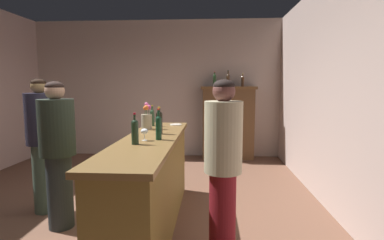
{
  "coord_description": "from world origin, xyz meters",
  "views": [
    {
      "loc": [
        1.23,
        -3.3,
        1.59
      ],
      "look_at": [
        1.01,
        0.11,
        1.18
      ],
      "focal_mm": 27.86,
      "sensor_mm": 36.0,
      "label": 1
    }
  ],
  "objects_px": {
    "wine_glass_front": "(159,120)",
    "display_bottle_midleft": "(228,79)",
    "bartender": "(223,164)",
    "display_bottle_left": "(215,80)",
    "patron_in_grey": "(58,149)",
    "patron_redhead": "(42,140)",
    "wine_glass_mid": "(144,132)",
    "wine_bottle_rose": "(135,131)",
    "cheese_plate": "(176,125)",
    "wine_bottle_syrah": "(152,117)",
    "flower_arrangement": "(147,119)",
    "wine_bottle_chardonnay": "(159,121)",
    "display_bottle_center": "(243,81)",
    "display_cabinet": "(228,121)",
    "wine_bottle_merlot": "(159,126)",
    "bar_counter": "(151,183)"
  },
  "relations": [
    {
      "from": "wine_bottle_merlot",
      "to": "wine_glass_mid",
      "type": "distance_m",
      "value": 0.15
    },
    {
      "from": "wine_bottle_syrah",
      "to": "flower_arrangement",
      "type": "relative_size",
      "value": 0.85
    },
    {
      "from": "display_bottle_midleft",
      "to": "bartender",
      "type": "height_order",
      "value": "display_bottle_midleft"
    },
    {
      "from": "wine_glass_front",
      "to": "patron_in_grey",
      "type": "distance_m",
      "value": 1.22
    },
    {
      "from": "wine_bottle_chardonnay",
      "to": "display_bottle_center",
      "type": "bearing_deg",
      "value": 67.44
    },
    {
      "from": "wine_glass_mid",
      "to": "cheese_plate",
      "type": "distance_m",
      "value": 1.22
    },
    {
      "from": "display_cabinet",
      "to": "wine_bottle_rose",
      "type": "relative_size",
      "value": 5.14
    },
    {
      "from": "bar_counter",
      "to": "patron_in_grey",
      "type": "bearing_deg",
      "value": -178.51
    },
    {
      "from": "wine_bottle_merlot",
      "to": "patron_in_grey",
      "type": "height_order",
      "value": "patron_in_grey"
    },
    {
      "from": "wine_glass_front",
      "to": "patron_redhead",
      "type": "relative_size",
      "value": 0.09
    },
    {
      "from": "display_bottle_center",
      "to": "bar_counter",
      "type": "bearing_deg",
      "value": -111.74
    },
    {
      "from": "wine_glass_front",
      "to": "display_bottle_midleft",
      "type": "relative_size",
      "value": 0.45
    },
    {
      "from": "wine_bottle_merlot",
      "to": "wine_glass_mid",
      "type": "bearing_deg",
      "value": -156.62
    },
    {
      "from": "wine_bottle_chardonnay",
      "to": "display_bottle_left",
      "type": "relative_size",
      "value": 1.01
    },
    {
      "from": "display_cabinet",
      "to": "patron_redhead",
      "type": "relative_size",
      "value": 0.94
    },
    {
      "from": "wine_bottle_syrah",
      "to": "wine_bottle_rose",
      "type": "distance_m",
      "value": 1.28
    },
    {
      "from": "wine_bottle_syrah",
      "to": "patron_in_grey",
      "type": "bearing_deg",
      "value": -132.53
    },
    {
      "from": "wine_bottle_chardonnay",
      "to": "display_bottle_center",
      "type": "distance_m",
      "value": 3.3
    },
    {
      "from": "wine_glass_mid",
      "to": "display_bottle_left",
      "type": "bearing_deg",
      "value": 77.91
    },
    {
      "from": "display_cabinet",
      "to": "bartender",
      "type": "xyz_separation_m",
      "value": [
        -0.25,
        -3.86,
        0.09
      ]
    },
    {
      "from": "bar_counter",
      "to": "flower_arrangement",
      "type": "relative_size",
      "value": 7.64
    },
    {
      "from": "display_cabinet",
      "to": "bartender",
      "type": "distance_m",
      "value": 3.87
    },
    {
      "from": "wine_bottle_merlot",
      "to": "display_cabinet",
      "type": "bearing_deg",
      "value": 75.08
    },
    {
      "from": "wine_bottle_syrah",
      "to": "wine_glass_front",
      "type": "height_order",
      "value": "wine_bottle_syrah"
    },
    {
      "from": "wine_glass_front",
      "to": "display_bottle_center",
      "type": "xyz_separation_m",
      "value": [
        1.32,
        2.66,
        0.54
      ]
    },
    {
      "from": "display_cabinet",
      "to": "wine_bottle_merlot",
      "type": "bearing_deg",
      "value": -104.92
    },
    {
      "from": "display_cabinet",
      "to": "display_bottle_midleft",
      "type": "distance_m",
      "value": 0.89
    },
    {
      "from": "display_cabinet",
      "to": "wine_glass_mid",
      "type": "bearing_deg",
      "value": -106.77
    },
    {
      "from": "wine_glass_front",
      "to": "flower_arrangement",
      "type": "distance_m",
      "value": 0.16
    },
    {
      "from": "wine_glass_mid",
      "to": "patron_redhead",
      "type": "distance_m",
      "value": 1.52
    },
    {
      "from": "wine_bottle_rose",
      "to": "patron_redhead",
      "type": "distance_m",
      "value": 1.56
    },
    {
      "from": "wine_bottle_merlot",
      "to": "patron_redhead",
      "type": "bearing_deg",
      "value": 162.96
    },
    {
      "from": "wine_bottle_syrah",
      "to": "cheese_plate",
      "type": "height_order",
      "value": "wine_bottle_syrah"
    },
    {
      "from": "display_bottle_left",
      "to": "patron_redhead",
      "type": "xyz_separation_m",
      "value": [
        -2.14,
        -2.91,
        -0.79
      ]
    },
    {
      "from": "display_bottle_left",
      "to": "patron_in_grey",
      "type": "height_order",
      "value": "display_bottle_left"
    },
    {
      "from": "bar_counter",
      "to": "wine_bottle_syrah",
      "type": "xyz_separation_m",
      "value": [
        -0.16,
        0.91,
        0.64
      ]
    },
    {
      "from": "wine_glass_front",
      "to": "wine_bottle_chardonnay",
      "type": "bearing_deg",
      "value": -79.53
    },
    {
      "from": "patron_redhead",
      "to": "display_cabinet",
      "type": "bearing_deg",
      "value": 58.64
    },
    {
      "from": "wine_bottle_chardonnay",
      "to": "bartender",
      "type": "height_order",
      "value": "bartender"
    },
    {
      "from": "wine_glass_front",
      "to": "display_bottle_center",
      "type": "distance_m",
      "value": 3.01
    },
    {
      "from": "wine_bottle_rose",
      "to": "display_bottle_midleft",
      "type": "height_order",
      "value": "display_bottle_midleft"
    },
    {
      "from": "flower_arrangement",
      "to": "patron_in_grey",
      "type": "height_order",
      "value": "patron_in_grey"
    },
    {
      "from": "flower_arrangement",
      "to": "display_bottle_midleft",
      "type": "relative_size",
      "value": 1.0
    },
    {
      "from": "wine_glass_mid",
      "to": "bartender",
      "type": "bearing_deg",
      "value": -28.33
    },
    {
      "from": "bartender",
      "to": "display_bottle_center",
      "type": "bearing_deg",
      "value": -101.17
    },
    {
      "from": "wine_bottle_merlot",
      "to": "wine_glass_front",
      "type": "distance_m",
      "value": 0.73
    },
    {
      "from": "display_cabinet",
      "to": "wine_bottle_merlot",
      "type": "distance_m",
      "value": 3.51
    },
    {
      "from": "wine_glass_mid",
      "to": "display_bottle_left",
      "type": "xyz_separation_m",
      "value": [
        0.74,
        3.44,
        0.58
      ]
    },
    {
      "from": "wine_glass_mid",
      "to": "display_bottle_left",
      "type": "relative_size",
      "value": 0.4
    },
    {
      "from": "display_cabinet",
      "to": "wine_bottle_chardonnay",
      "type": "bearing_deg",
      "value": -107.68
    }
  ]
}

